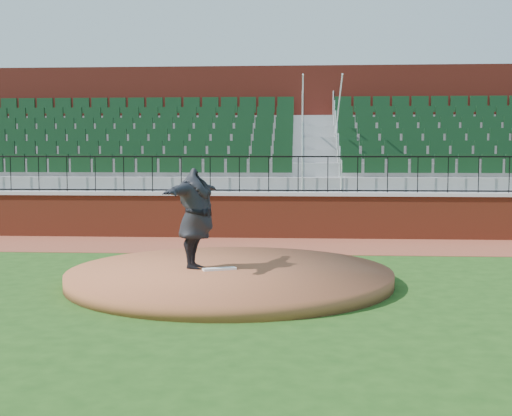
{
  "coord_description": "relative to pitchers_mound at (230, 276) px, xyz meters",
  "views": [
    {
      "loc": [
        0.88,
        -11.94,
        2.41
      ],
      "look_at": [
        0.0,
        1.5,
        1.3
      ],
      "focal_mm": 47.2,
      "sensor_mm": 36.0,
      "label": 1
    }
  ],
  "objects": [
    {
      "name": "pitcher",
      "position": [
        -0.64,
        0.08,
        1.06
      ],
      "size": [
        1.14,
        2.39,
        1.88
      ],
      "primitive_type": "imported",
      "rotation": [
        0.0,
        0.0,
        1.34
      ],
      "color": "black",
      "rests_on": "pitchers_mound"
    },
    {
      "name": "ground",
      "position": [
        0.41,
        -0.33,
        -0.12
      ],
      "size": [
        90.0,
        90.0,
        0.0
      ],
      "primitive_type": "plane",
      "color": "#1C4213",
      "rests_on": "ground"
    },
    {
      "name": "seating_stands",
      "position": [
        0.41,
        9.39,
        2.18
      ],
      "size": [
        34.0,
        5.1,
        4.6
      ],
      "primitive_type": null,
      "color": "gray",
      "rests_on": "ground"
    },
    {
      "name": "pitching_rubber",
      "position": [
        -0.19,
        -0.08,
        0.15
      ],
      "size": [
        0.63,
        0.38,
        0.04
      ],
      "primitive_type": "cube",
      "rotation": [
        0.0,
        0.0,
        0.39
      ],
      "color": "white",
      "rests_on": "pitchers_mound"
    },
    {
      "name": "wall_railing",
      "position": [
        0.41,
        6.67,
        1.67
      ],
      "size": [
        34.0,
        0.05,
        1.0
      ],
      "primitive_type": null,
      "color": "black",
      "rests_on": "wall_cap"
    },
    {
      "name": "field_wall",
      "position": [
        0.41,
        6.67,
        0.47
      ],
      "size": [
        34.0,
        0.35,
        1.2
      ],
      "primitive_type": "cube",
      "color": "maroon",
      "rests_on": "ground"
    },
    {
      "name": "wall_cap",
      "position": [
        0.41,
        6.67,
        1.12
      ],
      "size": [
        34.0,
        0.45,
        0.1
      ],
      "primitive_type": "cube",
      "color": "#B7B7B7",
      "rests_on": "field_wall"
    },
    {
      "name": "pitchers_mound",
      "position": [
        0.0,
        0.0,
        0.0
      ],
      "size": [
        5.99,
        5.99,
        0.25
      ],
      "primitive_type": "cylinder",
      "color": "brown",
      "rests_on": "ground"
    },
    {
      "name": "concourse_wall",
      "position": [
        0.41,
        12.19,
        2.62
      ],
      "size": [
        34.0,
        0.5,
        5.5
      ],
      "primitive_type": "cube",
      "color": "maroon",
      "rests_on": "ground"
    },
    {
      "name": "warning_track",
      "position": [
        0.41,
        5.07,
        -0.12
      ],
      "size": [
        34.0,
        3.2,
        0.01
      ],
      "primitive_type": "cube",
      "color": "brown",
      "rests_on": "ground"
    }
  ]
}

